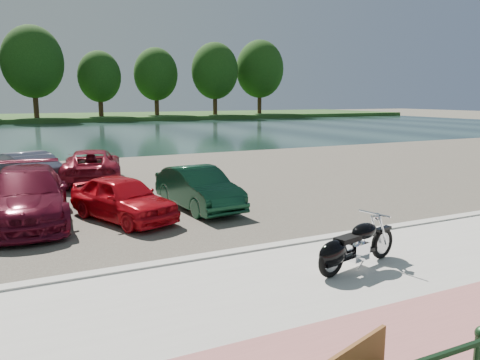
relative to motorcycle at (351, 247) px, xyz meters
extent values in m
plane|color=#595447|center=(0.33, -0.05, -0.56)|extent=(200.00, 200.00, 0.00)
cube|color=#BCB8B1|center=(0.33, -1.05, -0.51)|extent=(60.00, 6.00, 0.10)
cube|color=#A75E5E|center=(0.33, -2.55, -0.46)|extent=(60.00, 2.00, 0.01)
cube|color=#BCB8B1|center=(0.33, 1.95, -0.49)|extent=(60.00, 0.30, 0.14)
cube|color=#474139|center=(0.33, 10.95, -0.54)|extent=(60.00, 18.00, 0.04)
cube|color=#1B312E|center=(0.33, 39.95, -0.56)|extent=(120.00, 40.00, 0.00)
cube|color=#1C4017|center=(0.33, 71.95, -0.26)|extent=(120.00, 24.00, 0.60)
cylinder|color=#3E2716|center=(-2.67, 64.55, 2.96)|extent=(0.70, 0.70, 5.85)
ellipsoid|color=#15340E|center=(-2.67, 64.55, 7.64)|extent=(8.19, 8.19, 9.83)
cylinder|color=#3E2716|center=(6.33, 65.95, 2.29)|extent=(0.70, 0.70, 4.50)
ellipsoid|color=#15340E|center=(6.33, 65.95, 5.89)|extent=(6.30, 6.30, 7.56)
cylinder|color=#3E2716|center=(15.33, 67.35, 2.51)|extent=(0.70, 0.70, 4.95)
ellipsoid|color=#15340E|center=(15.33, 67.35, 6.47)|extent=(6.93, 6.93, 8.32)
cylinder|color=#3E2716|center=(24.33, 64.55, 2.74)|extent=(0.70, 0.70, 5.40)
ellipsoid|color=#15340E|center=(24.33, 64.55, 7.06)|extent=(7.56, 7.56, 9.07)
cylinder|color=#3E2716|center=(33.33, 65.95, 2.96)|extent=(0.70, 0.70, 5.85)
ellipsoid|color=#15340E|center=(33.33, 65.95, 7.64)|extent=(8.19, 8.19, 9.83)
torus|color=black|center=(1.02, 0.24, -0.12)|extent=(0.69, 0.28, 0.68)
torus|color=black|center=(-0.59, -0.15, -0.12)|extent=(0.69, 0.28, 0.68)
cylinder|color=#B2B2B7|center=(1.02, 0.24, -0.12)|extent=(0.46, 0.17, 0.46)
cylinder|color=#B2B2B7|center=(-0.59, -0.15, -0.12)|extent=(0.46, 0.17, 0.46)
cylinder|color=silver|center=(0.90, 0.11, 0.18)|extent=(0.33, 0.13, 0.63)
cylinder|color=silver|center=(0.86, 0.30, 0.18)|extent=(0.33, 0.13, 0.63)
cylinder|color=silver|center=(0.70, 0.16, 0.57)|extent=(0.21, 0.74, 0.04)
sphere|color=silver|center=(0.79, 0.19, 0.49)|extent=(0.19, 0.19, 0.16)
sphere|color=silver|center=(0.86, 0.20, 0.49)|extent=(0.13, 0.13, 0.11)
cube|color=black|center=(1.02, 0.24, 0.19)|extent=(0.47, 0.24, 0.06)
cube|color=black|center=(0.21, 0.05, -0.18)|extent=(1.19, 0.38, 0.08)
cube|color=silver|center=(0.17, 0.03, -0.11)|extent=(0.51, 0.42, 0.34)
cylinder|color=silver|center=(0.26, 0.06, 0.09)|extent=(0.28, 0.23, 0.27)
cylinder|color=silver|center=(0.07, 0.01, 0.09)|extent=(0.28, 0.23, 0.27)
ellipsoid|color=black|center=(0.39, 0.09, 0.26)|extent=(0.75, 0.51, 0.32)
cube|color=black|center=(-0.13, -0.04, 0.20)|extent=(0.60, 0.40, 0.10)
ellipsoid|color=black|center=(-0.54, -0.14, 0.00)|extent=(0.79, 0.50, 0.50)
cube|color=black|center=(-0.59, -0.15, -0.07)|extent=(0.43, 0.27, 0.30)
cylinder|color=silver|center=(-0.16, 0.12, -0.24)|extent=(1.09, 0.35, 0.09)
cylinder|color=silver|center=(-0.16, 0.12, -0.16)|extent=(1.09, 0.35, 0.09)
cylinder|color=#B2B2B7|center=(0.11, -0.16, -0.33)|extent=(0.06, 0.14, 0.22)
imported|color=#590C1F|center=(-5.60, 6.90, 0.23)|extent=(2.46, 5.32, 1.51)
imported|color=red|center=(-3.18, 6.01, 0.11)|extent=(2.77, 4.00, 1.26)
imported|color=#0E3622|center=(-0.76, 6.41, 0.12)|extent=(1.72, 4.01, 1.29)
imported|color=slate|center=(-5.60, 12.64, 0.17)|extent=(2.93, 4.44, 1.38)
imported|color=maroon|center=(-3.02, 12.67, 0.15)|extent=(3.08, 5.15, 1.34)
camera|label=1|loc=(-5.81, -6.97, 2.91)|focal=35.00mm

